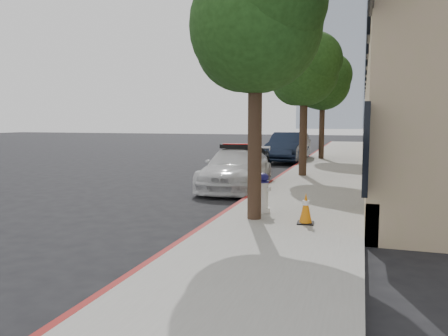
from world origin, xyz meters
TOP-DOWN VIEW (x-y plane):
  - ground at (0.00, 0.00)m, footprint 120.00×120.00m
  - sidewalk at (3.60, 10.00)m, footprint 3.20×50.00m
  - curb_strip at (2.06, 10.00)m, footprint 0.12×50.00m
  - building at (9.20, 15.00)m, footprint 8.00×36.00m
  - tower_left at (-4.00, 120.00)m, footprint 18.00×14.00m
  - tower_right at (9.00, 135.00)m, footprint 14.00×14.00m
  - tree_near at (2.93, -2.01)m, footprint 2.92×2.82m
  - tree_mid at (2.93, 5.99)m, footprint 2.77×2.64m
  - tree_far at (2.93, 13.99)m, footprint 3.10×3.00m
  - police_car at (1.10, 2.88)m, footprint 2.19×4.81m
  - parked_car_mid at (0.05, 7.83)m, footprint 1.79×4.02m
  - parked_car_far at (1.20, 13.00)m, footprint 1.90×5.01m
  - fire_hydrant at (2.93, -1.32)m, footprint 0.39×0.36m
  - traffic_cone at (4.03, -2.14)m, footprint 0.36×0.36m

SIDE VIEW (x-z plane):
  - ground at x=0.00m, z-range 0.00..0.00m
  - sidewalk at x=3.60m, z-range 0.00..0.15m
  - curb_strip at x=2.06m, z-range 0.00..0.15m
  - traffic_cone at x=4.03m, z-range 0.15..0.79m
  - fire_hydrant at x=2.93m, z-range 0.14..1.07m
  - parked_car_mid at x=0.05m, z-range 0.00..1.34m
  - police_car at x=1.10m, z-range -0.07..1.44m
  - parked_car_far at x=1.20m, z-range 0.00..1.63m
  - tree_mid at x=2.93m, z-range 1.45..6.88m
  - tree_near at x=2.93m, z-range 1.46..7.08m
  - tree_far at x=2.93m, z-range 1.48..7.29m
  - building at x=9.20m, z-range 0.00..10.00m
  - tower_right at x=9.00m, z-range 0.00..44.00m
  - tower_left at x=-4.00m, z-range 0.00..60.00m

